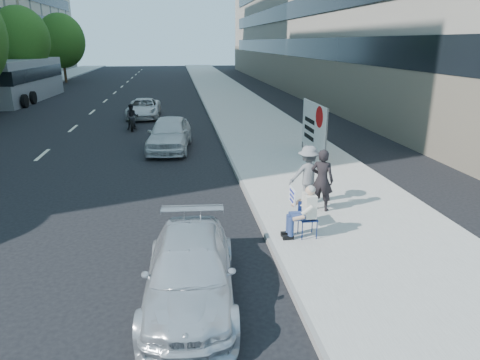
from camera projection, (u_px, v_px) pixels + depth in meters
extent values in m
plane|color=black|center=(204.00, 218.00, 11.92)|extent=(160.00, 160.00, 0.00)
cube|color=gray|center=(241.00, 108.00, 31.27)|extent=(5.00, 120.00, 0.15)
cylinder|color=#382616|center=(27.00, 80.00, 37.81)|extent=(0.30, 0.30, 2.97)
ellipsoid|color=#1D4512|center=(20.00, 39.00, 36.75)|extent=(4.80, 4.80, 5.52)
cylinder|color=#382616|center=(65.00, 71.00, 51.04)|extent=(0.30, 0.30, 2.62)
ellipsoid|color=#1D4512|center=(61.00, 41.00, 49.97)|extent=(5.40, 5.40, 6.21)
cylinder|color=#121F51|center=(302.00, 231.00, 10.19)|extent=(0.02, 0.02, 0.45)
cylinder|color=#121F51|center=(317.00, 230.00, 10.24)|extent=(0.02, 0.02, 0.45)
cylinder|color=#121F51|center=(298.00, 225.00, 10.53)|extent=(0.02, 0.02, 0.45)
cylinder|color=#121F51|center=(312.00, 224.00, 10.58)|extent=(0.02, 0.02, 0.45)
cube|color=#121F51|center=(308.00, 219.00, 10.31)|extent=(0.40, 0.40, 0.03)
cube|color=#121F51|center=(306.00, 209.00, 10.44)|extent=(0.40, 0.02, 0.40)
cylinder|color=navy|center=(300.00, 218.00, 10.16)|extent=(0.44, 0.17, 0.17)
cylinder|color=navy|center=(291.00, 227.00, 10.20)|extent=(0.14, 0.14, 0.46)
cube|color=black|center=(288.00, 237.00, 10.28)|extent=(0.26, 0.11, 0.10)
cylinder|color=navy|center=(298.00, 214.00, 10.35)|extent=(0.44, 0.17, 0.17)
cylinder|color=navy|center=(289.00, 224.00, 10.39)|extent=(0.14, 0.14, 0.46)
cube|color=black|center=(286.00, 234.00, 10.47)|extent=(0.26, 0.11, 0.10)
cube|color=beige|center=(309.00, 205.00, 10.21)|extent=(0.26, 0.42, 0.56)
sphere|color=tan|center=(310.00, 191.00, 10.10)|extent=(0.23, 0.23, 0.23)
ellipsoid|color=gray|center=(311.00, 189.00, 10.09)|extent=(0.22, 0.24, 0.19)
ellipsoid|color=gray|center=(307.00, 194.00, 10.11)|extent=(0.10, 0.14, 0.13)
cylinder|color=beige|center=(307.00, 210.00, 9.98)|extent=(0.30, 0.10, 0.25)
cylinder|color=tan|center=(299.00, 218.00, 10.00)|extent=(0.29, 0.09, 0.14)
cylinder|color=beige|center=(303.00, 201.00, 10.44)|extent=(0.26, 0.20, 0.32)
cylinder|color=tan|center=(297.00, 203.00, 10.58)|extent=(0.30, 0.21, 0.18)
cube|color=white|center=(292.00, 196.00, 10.67)|extent=(0.03, 0.55, 0.40)
imported|color=slate|center=(308.00, 175.00, 12.38)|extent=(1.13, 0.68, 1.72)
imported|color=black|center=(322.00, 180.00, 11.85)|extent=(0.77, 0.71, 1.76)
cylinder|color=#4C4C4C|center=(326.00, 138.00, 16.04)|extent=(0.06, 0.06, 2.20)
cylinder|color=#4C4C4C|center=(303.00, 123.00, 18.86)|extent=(0.06, 0.06, 2.20)
cube|color=silver|center=(314.00, 126.00, 17.40)|extent=(0.04, 3.00, 1.90)
cylinder|color=#A50C0C|center=(319.00, 117.00, 16.58)|extent=(0.01, 0.84, 0.84)
cube|color=black|center=(310.00, 121.00, 17.82)|extent=(0.01, 1.30, 0.18)
cube|color=black|center=(309.00, 129.00, 17.93)|extent=(0.01, 1.30, 0.18)
cube|color=black|center=(309.00, 137.00, 18.04)|extent=(0.01, 1.30, 0.18)
imported|color=silver|center=(190.00, 272.00, 7.98)|extent=(1.95, 4.21, 1.19)
imported|color=silver|center=(170.00, 133.00, 19.25)|extent=(2.21, 4.53, 1.49)
imported|color=silver|center=(144.00, 108.00, 27.52)|extent=(2.08, 4.35, 1.20)
cylinder|color=black|center=(132.00, 126.00, 23.27)|extent=(0.18, 0.65, 0.64)
cylinder|color=black|center=(134.00, 121.00, 24.59)|extent=(0.18, 0.65, 0.64)
cube|color=black|center=(133.00, 119.00, 23.86)|extent=(0.37, 1.22, 0.35)
imported|color=black|center=(132.00, 117.00, 23.71)|extent=(0.74, 0.60, 1.42)
cube|color=gray|center=(25.00, 80.00, 35.31)|extent=(3.08, 12.11, 3.30)
cube|color=black|center=(7.00, 74.00, 34.97)|extent=(0.62, 11.49, 1.00)
cube|color=black|center=(40.00, 73.00, 35.32)|extent=(0.62, 11.49, 1.00)
cylinder|color=black|center=(25.00, 101.00, 31.60)|extent=(0.30, 1.01, 1.00)
cylinder|color=black|center=(33.00, 98.00, 33.49)|extent=(0.30, 1.01, 1.00)
cylinder|color=black|center=(25.00, 90.00, 38.79)|extent=(0.30, 1.01, 1.00)
cylinder|color=black|center=(54.00, 90.00, 39.13)|extent=(0.30, 1.01, 1.00)
cylinder|color=black|center=(30.00, 88.00, 40.20)|extent=(0.30, 1.01, 1.00)
cylinder|color=black|center=(58.00, 88.00, 40.54)|extent=(0.30, 1.01, 1.00)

